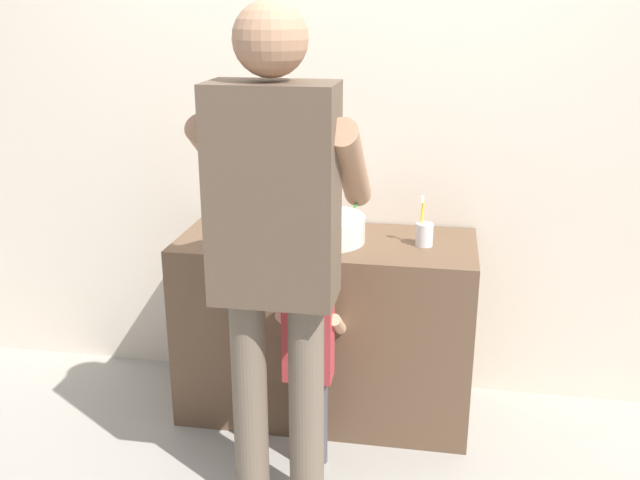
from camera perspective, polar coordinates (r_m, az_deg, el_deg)
name	(u,v)px	position (r m, az deg, el deg)	size (l,w,h in m)	color
ground_plane	(314,444)	(3.11, -0.49, -16.00)	(14.00, 14.00, 0.00)	#9E998E
back_wall	(338,100)	(3.20, 1.47, 11.12)	(4.40, 0.08, 2.70)	beige
vanity_cabinet	(326,326)	(3.16, 0.47, -6.91)	(1.26, 0.54, 0.81)	brown
sink_basin	(325,228)	(2.98, 0.43, 0.95)	(0.33, 0.33, 0.11)	silver
faucet	(333,209)	(3.16, 1.04, 2.48)	(0.18, 0.14, 0.18)	#B7BABF
toothbrush_cup	(424,234)	(2.95, 8.35, 0.50)	(0.07, 0.07, 0.21)	silver
soap_bottle	(238,222)	(3.05, -6.58, 1.46)	(0.06, 0.06, 0.16)	gold
child_toddler	(309,351)	(2.77, -0.91, -8.84)	(0.25, 0.25, 0.82)	#47474C
adult_parent	(276,226)	(2.33, -3.58, 1.10)	(0.55, 0.58, 1.77)	#6B5B4C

